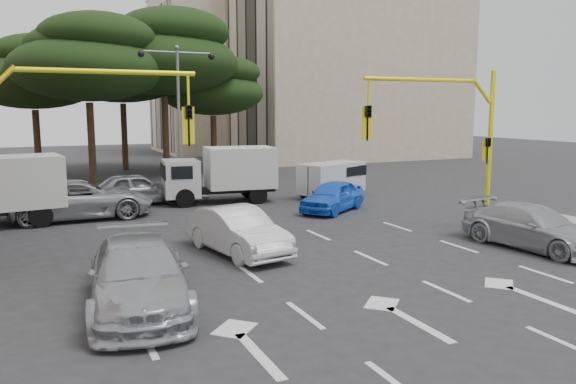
% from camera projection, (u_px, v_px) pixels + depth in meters
% --- Properties ---
extents(ground, '(120.00, 120.00, 0.00)m').
position_uv_depth(ground, '(313.00, 266.00, 16.58)').
color(ground, '#28282B').
rests_on(ground, ground).
extents(median_strip, '(1.40, 6.00, 0.15)m').
position_uv_depth(median_strip, '(181.00, 191.00, 30.96)').
color(median_strip, gray).
rests_on(median_strip, ground).
extents(apartment_beige_near, '(20.20, 12.15, 18.70)m').
position_uv_depth(apartment_beige_near, '(348.00, 57.00, 52.18)').
color(apartment_beige_near, tan).
rests_on(apartment_beige_near, ground).
extents(apartment_beige_far, '(16.20, 12.15, 16.70)m').
position_uv_depth(apartment_beige_far, '(234.00, 73.00, 60.24)').
color(apartment_beige_far, tan).
rests_on(apartment_beige_far, ground).
extents(pine_left_near, '(9.15, 9.15, 10.23)m').
position_uv_depth(pine_left_near, '(88.00, 58.00, 33.58)').
color(pine_left_near, '#382616').
rests_on(pine_left_near, ground).
extents(pine_center, '(9.98, 9.98, 11.16)m').
position_uv_depth(pine_center, '(164.00, 52.00, 37.33)').
color(pine_center, '#382616').
rests_on(pine_center, ground).
extents(pine_left_far, '(8.32, 8.32, 9.30)m').
position_uv_depth(pine_left_far, '(34.00, 72.00, 36.05)').
color(pine_left_far, '#382616').
rests_on(pine_left_far, ground).
extents(pine_right, '(7.49, 7.49, 8.37)m').
position_uv_depth(pine_right, '(214.00, 86.00, 41.08)').
color(pine_right, '#382616').
rests_on(pine_right, ground).
extents(pine_back, '(9.15, 9.15, 10.23)m').
position_uv_depth(pine_back, '(122.00, 67.00, 41.11)').
color(pine_back, '#382616').
rests_on(pine_back, ground).
extents(signal_mast_right, '(5.79, 0.37, 6.00)m').
position_uv_depth(signal_mast_right, '(454.00, 128.00, 20.59)').
color(signal_mast_right, '#FFF016').
rests_on(signal_mast_right, ground).
extents(signal_mast_left, '(5.79, 0.37, 6.00)m').
position_uv_depth(signal_mast_left, '(54.00, 136.00, 15.00)').
color(signal_mast_left, '#FFF016').
rests_on(signal_mast_left, ground).
extents(street_lamp_center, '(4.16, 0.36, 7.77)m').
position_uv_depth(street_lamp_center, '(178.00, 93.00, 30.17)').
color(street_lamp_center, slate).
rests_on(street_lamp_center, median_strip).
extents(car_white_hatch, '(2.34, 4.68, 1.47)m').
position_uv_depth(car_white_hatch, '(237.00, 231.00, 17.86)').
color(car_white_hatch, silver).
rests_on(car_white_hatch, ground).
extents(car_blue_compact, '(4.25, 3.65, 1.38)m').
position_uv_depth(car_blue_compact, '(333.00, 196.00, 25.23)').
color(car_blue_compact, blue).
rests_on(car_blue_compact, ground).
extents(car_silver_wagon, '(2.85, 5.64, 1.57)m').
position_uv_depth(car_silver_wagon, '(138.00, 275.00, 12.99)').
color(car_silver_wagon, '#A7A8AF').
rests_on(car_silver_wagon, ground).
extents(car_silver_cross_a, '(5.86, 2.73, 1.62)m').
position_uv_depth(car_silver_cross_a, '(82.00, 199.00, 23.58)').
color(car_silver_cross_a, '#A8A9B0').
rests_on(car_silver_cross_a, ground).
extents(car_silver_cross_b, '(4.59, 2.07, 1.53)m').
position_uv_depth(car_silver_cross_b, '(136.00, 189.00, 26.97)').
color(car_silver_cross_b, '#929399').
rests_on(car_silver_cross_b, ground).
extents(car_silver_parked, '(2.60, 5.13, 1.43)m').
position_uv_depth(car_silver_parked, '(533.00, 227.00, 18.57)').
color(car_silver_parked, '#A9AAB1').
rests_on(car_silver_parked, ground).
extents(van_white, '(4.06, 2.93, 1.85)m').
position_uv_depth(van_white, '(332.00, 180.00, 29.10)').
color(van_white, silver).
rests_on(van_white, ground).
extents(box_truck_b, '(5.74, 2.97, 2.71)m').
position_uv_depth(box_truck_b, '(220.00, 175.00, 27.57)').
color(box_truck_b, silver).
rests_on(box_truck_b, ground).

